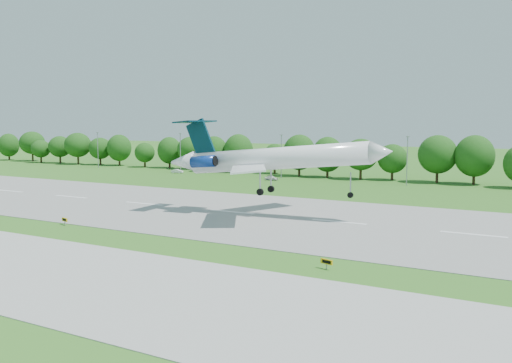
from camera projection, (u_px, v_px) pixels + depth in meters
name	position (u px, v px, depth m)	size (l,w,h in m)	color
ground	(134.00, 237.00, 77.99)	(600.00, 600.00, 0.00)	#235616
runway	(232.00, 212.00, 99.51)	(400.00, 45.00, 0.08)	gray
taxiway	(21.00, 266.00, 62.50)	(400.00, 23.00, 0.08)	#ADADA8
tree_line	(363.00, 157.00, 156.53)	(288.40, 8.40, 10.40)	#382314
light_poles	(340.00, 158.00, 149.15)	(175.90, 0.25, 12.19)	gray
airliner	(266.00, 158.00, 94.84)	(39.87, 28.80, 12.67)	white
taxi_sign_centre	(65.00, 220.00, 87.21)	(1.56, 0.61, 1.10)	gray
taxi_sign_right	(327.00, 262.00, 61.10)	(1.55, 0.61, 1.10)	gray
service_vehicle_a	(177.00, 171.00, 174.94)	(1.27, 3.63, 1.20)	silver
service_vehicle_b	(271.00, 178.00, 153.38)	(1.50, 3.73, 1.27)	silver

